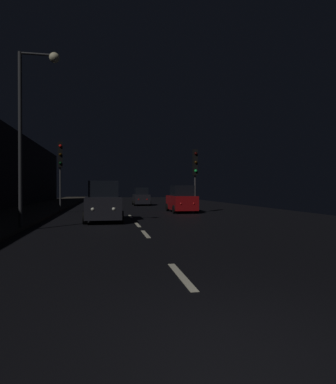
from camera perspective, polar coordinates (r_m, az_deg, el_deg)
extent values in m
cube|color=black|center=(28.31, -7.27, -3.09)|extent=(26.81, 84.00, 0.02)
cube|color=#38332B|center=(28.83, -21.74, -2.89)|extent=(4.40, 84.00, 0.15)
cube|color=beige|center=(7.10, 2.25, -13.98)|extent=(0.16, 2.20, 0.01)
cube|color=beige|center=(13.37, -3.83, -7.10)|extent=(0.16, 2.20, 0.01)
cube|color=beige|center=(16.87, -5.19, -5.51)|extent=(0.16, 2.20, 0.01)
cube|color=beige|center=(21.92, -6.38, -4.11)|extent=(0.16, 2.20, 0.01)
cylinder|color=#38383A|center=(26.31, -17.76, 0.30)|extent=(0.12, 0.12, 3.37)
cube|color=black|center=(26.43, -17.78, 6.02)|extent=(0.37, 0.40, 1.90)
sphere|color=red|center=(26.32, -17.75, 7.43)|extent=(0.22, 0.22, 0.22)
sphere|color=black|center=(26.25, -17.75, 6.06)|extent=(0.22, 0.22, 0.22)
sphere|color=black|center=(26.20, -17.74, 4.68)|extent=(0.22, 0.22, 0.22)
cylinder|color=#38383A|center=(24.88, 4.60, -0.37)|extent=(0.12, 0.12, 2.77)
cube|color=black|center=(24.95, 4.60, 5.01)|extent=(0.32, 0.35, 1.90)
sphere|color=black|center=(24.84, 4.73, 6.49)|extent=(0.22, 0.22, 0.22)
sphere|color=black|center=(24.78, 4.72, 5.04)|extent=(0.22, 0.22, 0.22)
sphere|color=#19D84C|center=(24.74, 4.72, 3.57)|extent=(0.22, 0.22, 0.22)
cylinder|color=#2D2D30|center=(15.73, -23.72, 7.83)|extent=(0.16, 0.16, 7.58)
cylinder|color=#2D2D30|center=(16.49, -21.24, 20.91)|extent=(1.40, 0.10, 0.10)
sphere|color=beige|center=(16.35, -18.67, 20.73)|extent=(0.44, 0.44, 0.44)
cube|color=black|center=(18.91, -10.84, -2.47)|extent=(1.84, 4.29, 1.12)
cube|color=black|center=(19.03, -10.84, 0.53)|extent=(1.56, 2.15, 0.86)
cylinder|color=black|center=(17.45, -7.91, -4.25)|extent=(0.22, 0.65, 0.65)
cylinder|color=black|center=(17.47, -13.84, -4.26)|extent=(0.22, 0.65, 0.65)
cylinder|color=black|center=(20.45, -8.26, -3.54)|extent=(0.22, 0.65, 0.65)
cylinder|color=black|center=(20.46, -13.33, -3.55)|extent=(0.22, 0.65, 0.65)
sphere|color=white|center=(16.81, -9.17, -2.85)|extent=(0.18, 0.18, 0.18)
sphere|color=white|center=(16.82, -12.63, -2.85)|extent=(0.18, 0.18, 0.18)
sphere|color=red|center=(21.01, -9.40, -2.17)|extent=(0.18, 0.18, 0.18)
sphere|color=red|center=(21.02, -12.16, -2.17)|extent=(0.18, 0.18, 0.18)
cube|color=maroon|center=(25.74, 2.27, -1.80)|extent=(1.70, 3.96, 1.04)
cube|color=black|center=(25.58, 2.34, 0.23)|extent=(1.44, 1.98, 0.79)
cylinder|color=black|center=(26.95, -0.10, -2.60)|extent=(0.21, 0.60, 0.60)
cylinder|color=black|center=(27.29, 3.34, -2.56)|extent=(0.21, 0.60, 0.60)
cylinder|color=black|center=(24.24, 1.06, -2.96)|extent=(0.21, 0.60, 0.60)
cylinder|color=black|center=(24.62, 4.86, -2.91)|extent=(0.21, 0.60, 0.60)
sphere|color=slate|center=(27.54, 0.44, -1.64)|extent=(0.17, 0.17, 0.17)
sphere|color=slate|center=(27.73, 2.34, -1.63)|extent=(0.17, 0.17, 0.17)
sphere|color=red|center=(23.75, 2.19, -2.00)|extent=(0.17, 0.17, 0.17)
sphere|color=red|center=(23.97, 4.37, -1.98)|extent=(0.17, 0.17, 0.17)
cube|color=black|center=(36.52, -4.58, -1.17)|extent=(1.59, 3.72, 0.97)
cube|color=black|center=(36.37, -4.56, 0.17)|extent=(1.35, 1.86, 0.74)
cylinder|color=black|center=(37.76, -5.96, -1.73)|extent=(0.19, 0.57, 0.57)
cylinder|color=black|center=(37.91, -3.60, -1.72)|extent=(0.19, 0.57, 0.57)
cylinder|color=black|center=(35.17, -5.63, -1.90)|extent=(0.19, 0.57, 0.57)
cylinder|color=black|center=(35.33, -3.11, -1.88)|extent=(0.19, 0.57, 0.57)
sphere|color=slate|center=(38.29, -5.50, -1.09)|extent=(0.16, 0.16, 0.16)
sphere|color=slate|center=(38.37, -4.20, -1.09)|extent=(0.16, 0.16, 0.16)
sphere|color=red|center=(34.66, -5.00, -1.27)|extent=(0.16, 0.16, 0.16)
sphere|color=red|center=(34.75, -3.56, -1.26)|extent=(0.16, 0.16, 0.16)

